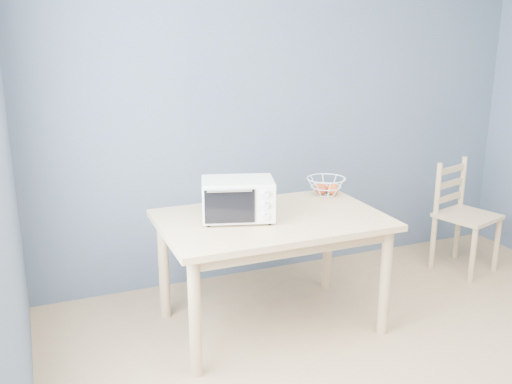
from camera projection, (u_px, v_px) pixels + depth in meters
name	position (u px, v px, depth m)	size (l,w,h in m)	color
dining_table	(272.00, 232.00, 3.61)	(1.40, 0.90, 0.75)	tan
toaster_oven	(235.00, 199.00, 3.49)	(0.50, 0.41, 0.26)	white
fruit_basket	(326.00, 186.00, 4.03)	(0.34, 0.34, 0.13)	silver
dining_chair	(463.00, 217.00, 4.57)	(0.51, 0.51, 0.88)	tan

